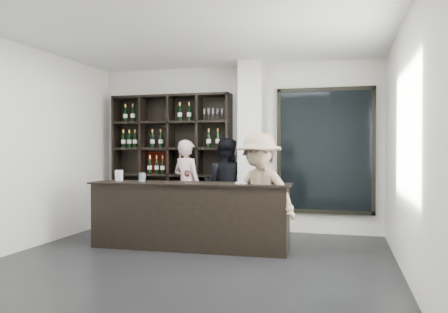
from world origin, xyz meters
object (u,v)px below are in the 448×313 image
(taster_black, at_px, (225,185))
(customer, at_px, (260,194))
(tasting_counter, at_px, (189,216))
(wine_shelf, at_px, (171,162))
(taster_pink, at_px, (187,185))

(taster_black, xyz_separation_m, customer, (0.85, -1.35, 0.01))
(tasting_counter, relative_size, customer, 1.76)
(tasting_counter, height_order, taster_black, taster_black)
(wine_shelf, height_order, taster_pink, wine_shelf)
(customer, bearing_deg, taster_black, 141.47)
(wine_shelf, relative_size, tasting_counter, 0.83)
(tasting_counter, bearing_deg, taster_black, 80.38)
(taster_pink, xyz_separation_m, customer, (1.54, -1.35, 0.03))
(tasting_counter, bearing_deg, customer, -4.56)
(tasting_counter, distance_m, taster_black, 1.35)
(taster_black, bearing_deg, wine_shelf, -6.53)
(customer, bearing_deg, tasting_counter, -163.51)
(tasting_counter, xyz_separation_m, taster_black, (0.18, 1.30, 0.33))
(wine_shelf, bearing_deg, taster_black, -8.93)
(tasting_counter, xyz_separation_m, taster_pink, (-0.51, 1.30, 0.32))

